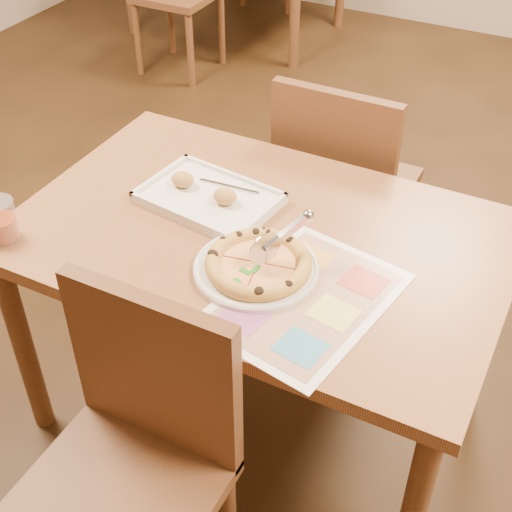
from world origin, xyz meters
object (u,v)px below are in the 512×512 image
at_px(appetizer_tray, 208,198).
at_px(glass_tumbler, 1,222).
at_px(pizza, 258,264).
at_px(chair_far, 341,172).
at_px(menu, 305,299).
at_px(pizza_cutter, 279,238).
at_px(plate, 256,269).
at_px(dining_table, 260,257).
at_px(chair_near, 136,434).

xyz_separation_m(appetizer_tray, glass_tumbler, (-0.39, -0.38, 0.03)).
distance_m(pizza, appetizer_tray, 0.34).
height_order(chair_far, menu, chair_far).
xyz_separation_m(chair_far, pizza, (0.07, -0.75, 0.18)).
distance_m(pizza, glass_tumbler, 0.68).
height_order(pizza, pizza_cutter, pizza_cutter).
bearing_deg(plate, chair_far, 94.97).
bearing_deg(appetizer_tray, pizza_cutter, -29.24).
distance_m(dining_table, pizza_cutter, 0.24).
distance_m(dining_table, menu, 0.30).
bearing_deg(menu, glass_tumbler, -170.09).
height_order(pizza_cutter, appetizer_tray, pizza_cutter).
height_order(chair_far, plate, chair_far).
bearing_deg(dining_table, menu, -40.98).
distance_m(chair_far, pizza, 0.78).
distance_m(chair_near, plate, 0.49).
xyz_separation_m(pizza, menu, (0.14, -0.04, -0.03)).
bearing_deg(glass_tumbler, pizza, 15.10).
bearing_deg(chair_near, pizza, 80.85).
bearing_deg(appetizer_tray, plate, -38.66).
relative_size(dining_table, chair_near, 2.77).
distance_m(chair_far, appetizer_tray, 0.60).
xyz_separation_m(dining_table, chair_near, (0.00, -0.60, -0.07)).
xyz_separation_m(chair_far, appetizer_tray, (-0.19, -0.55, 0.17)).
bearing_deg(chair_near, pizza_cutter, 77.57).
bearing_deg(chair_far, menu, 105.31).
xyz_separation_m(pizza, pizza_cutter, (0.04, 0.04, 0.06)).
xyz_separation_m(chair_near, glass_tumbler, (-0.59, 0.27, 0.20)).
relative_size(chair_far, plate, 1.52).
xyz_separation_m(chair_near, menu, (0.22, 0.41, 0.16)).
bearing_deg(pizza_cutter, appetizer_tray, 89.36).
bearing_deg(dining_table, plate, -66.30).
bearing_deg(pizza_cutter, menu, -96.81).
height_order(chair_far, appetizer_tray, chair_far).
xyz_separation_m(dining_table, pizza_cutter, (0.11, -0.11, 0.18)).
bearing_deg(chair_near, dining_table, 90.00).
bearing_deg(menu, chair_far, 105.31).
height_order(chair_near, pizza_cutter, chair_near).
xyz_separation_m(pizza_cutter, glass_tumbler, (-0.69, -0.22, -0.04)).
bearing_deg(menu, dining_table, 139.02).
relative_size(plate, menu, 0.65).
bearing_deg(chair_near, chair_far, 90.00).
bearing_deg(plate, pizza_cutter, 41.17).
distance_m(pizza_cutter, appetizer_tray, 0.35).
bearing_deg(pizza, dining_table, 115.85).
distance_m(dining_table, pizza, 0.20).
height_order(chair_near, menu, chair_near).
distance_m(chair_far, glass_tumbler, 1.12).
distance_m(pizza_cutter, glass_tumbler, 0.73).
xyz_separation_m(pizza, appetizer_tray, (-0.26, 0.21, -0.01)).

